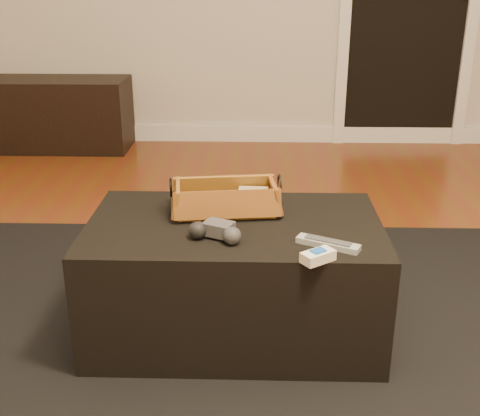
{
  "coord_description": "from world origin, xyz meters",
  "views": [
    {
      "loc": [
        0.23,
        -1.79,
        1.23
      ],
      "look_at": [
        0.18,
        0.08,
        0.49
      ],
      "focal_mm": 45.0,
      "sensor_mm": 36.0,
      "label": 1
    }
  ],
  "objects_px": {
    "cream_gadget": "(318,256)",
    "ottoman": "(235,277)",
    "media_cabinet": "(40,114)",
    "silver_remote": "(328,243)",
    "wicker_basket": "(226,200)",
    "tv_remote": "(221,207)",
    "game_controller": "(216,231)"
  },
  "relations": [
    {
      "from": "ottoman",
      "to": "game_controller",
      "type": "distance_m",
      "value": 0.28
    },
    {
      "from": "game_controller",
      "to": "silver_remote",
      "type": "relative_size",
      "value": 0.93
    },
    {
      "from": "wicker_basket",
      "to": "cream_gadget",
      "type": "distance_m",
      "value": 0.48
    },
    {
      "from": "cream_gadget",
      "to": "ottoman",
      "type": "bearing_deg",
      "value": 131.69
    },
    {
      "from": "wicker_basket",
      "to": "cream_gadget",
      "type": "relative_size",
      "value": 3.63
    },
    {
      "from": "tv_remote",
      "to": "cream_gadget",
      "type": "distance_m",
      "value": 0.48
    },
    {
      "from": "ottoman",
      "to": "cream_gadget",
      "type": "distance_m",
      "value": 0.45
    },
    {
      "from": "media_cabinet",
      "to": "ottoman",
      "type": "bearing_deg",
      "value": -57.83
    },
    {
      "from": "silver_remote",
      "to": "wicker_basket",
      "type": "bearing_deg",
      "value": 140.06
    },
    {
      "from": "game_controller",
      "to": "cream_gadget",
      "type": "xyz_separation_m",
      "value": [
        0.31,
        -0.14,
        -0.01
      ]
    },
    {
      "from": "media_cabinet",
      "to": "cream_gadget",
      "type": "relative_size",
      "value": 11.65
    },
    {
      "from": "cream_gadget",
      "to": "game_controller",
      "type": "bearing_deg",
      "value": 154.89
    },
    {
      "from": "ottoman",
      "to": "game_controller",
      "type": "height_order",
      "value": "game_controller"
    },
    {
      "from": "tv_remote",
      "to": "wicker_basket",
      "type": "xyz_separation_m",
      "value": [
        0.02,
        0.02,
        0.02
      ]
    },
    {
      "from": "tv_remote",
      "to": "silver_remote",
      "type": "height_order",
      "value": "tv_remote"
    },
    {
      "from": "wicker_basket",
      "to": "game_controller",
      "type": "relative_size",
      "value": 2.18
    },
    {
      "from": "game_controller",
      "to": "wicker_basket",
      "type": "bearing_deg",
      "value": 85.48
    },
    {
      "from": "tv_remote",
      "to": "cream_gadget",
      "type": "bearing_deg",
      "value": -63.23
    },
    {
      "from": "media_cabinet",
      "to": "silver_remote",
      "type": "height_order",
      "value": "media_cabinet"
    },
    {
      "from": "tv_remote",
      "to": "cream_gadget",
      "type": "height_order",
      "value": "cream_gadget"
    },
    {
      "from": "media_cabinet",
      "to": "silver_remote",
      "type": "bearing_deg",
      "value": -55.07
    },
    {
      "from": "media_cabinet",
      "to": "ottoman",
      "type": "xyz_separation_m",
      "value": [
        1.52,
        -2.41,
        -0.03
      ]
    },
    {
      "from": "tv_remote",
      "to": "silver_remote",
      "type": "xyz_separation_m",
      "value": [
        0.35,
        -0.26,
        -0.01
      ]
    },
    {
      "from": "tv_remote",
      "to": "game_controller",
      "type": "relative_size",
      "value": 1.09
    },
    {
      "from": "media_cabinet",
      "to": "cream_gadget",
      "type": "bearing_deg",
      "value": -56.7
    },
    {
      "from": "ottoman",
      "to": "wicker_basket",
      "type": "height_order",
      "value": "wicker_basket"
    },
    {
      "from": "media_cabinet",
      "to": "tv_remote",
      "type": "relative_size",
      "value": 6.45
    },
    {
      "from": "cream_gadget",
      "to": "tv_remote",
      "type": "bearing_deg",
      "value": 130.26
    },
    {
      "from": "wicker_basket",
      "to": "game_controller",
      "type": "xyz_separation_m",
      "value": [
        -0.02,
        -0.23,
        -0.02
      ]
    },
    {
      "from": "ottoman",
      "to": "cream_gadget",
      "type": "bearing_deg",
      "value": -48.31
    },
    {
      "from": "silver_remote",
      "to": "cream_gadget",
      "type": "bearing_deg",
      "value": -111.66
    },
    {
      "from": "media_cabinet",
      "to": "ottoman",
      "type": "distance_m",
      "value": 2.85
    }
  ]
}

